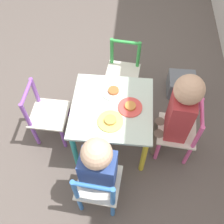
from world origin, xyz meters
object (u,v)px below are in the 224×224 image
(child_back, at_px, (178,112))
(plate_left, at_px, (114,91))
(kids_table, at_px, (112,112))
(chair_green, at_px, (123,73))
(plate_back, at_px, (130,107))
(child_right, at_px, (99,166))
(chair_blue, at_px, (98,187))
(chair_purple, at_px, (46,115))
(chair_pink, at_px, (180,132))
(plate_right, at_px, (110,121))
(storage_bin, at_px, (181,85))

(child_back, bearing_deg, plate_left, -105.33)
(kids_table, xyz_separation_m, child_back, (0.04, 0.42, 0.11))
(chair_green, relative_size, plate_back, 3.21)
(child_back, height_order, child_right, child_back)
(chair_blue, height_order, chair_purple, same)
(chair_blue, height_order, child_right, child_right)
(plate_left, bearing_deg, plate_back, 45.00)
(chair_pink, xyz_separation_m, chair_blue, (0.43, -0.52, 0.00))
(chair_purple, bearing_deg, plate_right, -103.78)
(plate_back, bearing_deg, kids_table, -90.00)
(kids_table, xyz_separation_m, plate_right, (0.12, 0.00, 0.08))
(chair_green, height_order, plate_right, chair_green)
(chair_blue, distance_m, chair_green, 0.95)
(chair_green, height_order, storage_bin, chair_green)
(chair_pink, relative_size, storage_bin, 2.25)
(chair_blue, relative_size, plate_right, 3.10)
(chair_green, bearing_deg, child_right, -89.84)
(kids_table, height_order, chair_purple, chair_purple)
(chair_purple, relative_size, plate_back, 3.21)
(chair_blue, height_order, plate_left, chair_blue)
(child_back, bearing_deg, storage_bin, 171.64)
(chair_pink, bearing_deg, storage_bin, 177.39)
(chair_green, xyz_separation_m, plate_back, (0.47, 0.07, 0.19))
(chair_green, bearing_deg, kids_table, -90.00)
(chair_purple, height_order, plate_back, chair_purple)
(plate_right, bearing_deg, child_back, 101.01)
(chair_purple, relative_size, plate_left, 3.17)
(child_back, distance_m, storage_bin, 0.70)
(plate_back, relative_size, plate_left, 0.99)
(child_back, distance_m, child_right, 0.59)
(chair_green, xyz_separation_m, plate_left, (0.36, -0.05, 0.19))
(chair_pink, height_order, child_back, child_back)
(chair_pink, distance_m, plate_left, 0.54)
(kids_table, relative_size, storage_bin, 2.37)
(chair_blue, distance_m, plate_back, 0.54)
(kids_table, relative_size, child_right, 0.76)
(child_back, bearing_deg, chair_blue, -41.35)
(chair_purple, xyz_separation_m, plate_left, (-0.10, 0.48, 0.19))
(plate_left, bearing_deg, child_back, 69.62)
(kids_table, height_order, chair_green, chair_green)
(chair_pink, height_order, plate_back, chair_pink)
(plate_right, distance_m, plate_left, 0.24)
(plate_back, distance_m, plate_right, 0.17)
(chair_green, relative_size, plate_left, 3.17)
(child_back, height_order, plate_left, child_back)
(chair_pink, bearing_deg, plate_right, -75.86)
(child_right, xyz_separation_m, plate_back, (-0.41, 0.16, 0.02))
(chair_green, bearing_deg, plate_back, -75.84)
(chair_green, height_order, plate_back, chair_green)
(kids_table, height_order, plate_back, plate_back)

